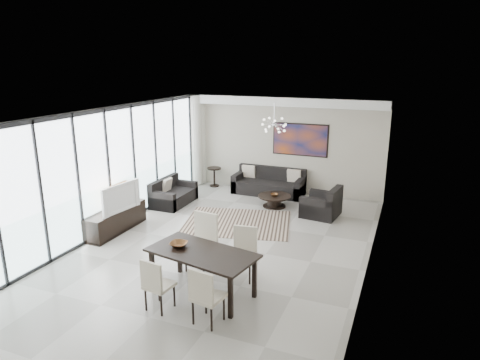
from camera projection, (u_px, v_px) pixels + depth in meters
The scene contains 20 objects.
room_shell at pixel (244, 185), 8.78m from camera, with size 6.00×9.00×2.90m.
window_wall at pixel (112, 170), 9.97m from camera, with size 0.37×8.95×2.90m.
soffit at pixel (283, 102), 12.43m from camera, with size 5.98×0.40×0.26m, color white.
painting at pixel (300, 140), 12.70m from camera, with size 1.68×0.04×0.98m, color #A34316.
chandelier at pixel (274, 125), 10.82m from camera, with size 0.66×0.66×0.71m.
rug at pixel (237, 222), 10.72m from camera, with size 2.60×2.00×0.01m, color black.
coffee_table at pixel (274, 200), 11.87m from camera, with size 0.91×0.91×0.32m.
bowl_coffee at pixel (274, 195), 11.78m from camera, with size 0.21×0.21×0.07m, color brown.
sofa_main at pixel (269, 185), 13.01m from camera, with size 2.13×0.87×0.78m.
loveseat at pixel (173, 195), 12.09m from camera, with size 0.80×1.43×0.71m.
armchair at pixel (322, 206), 11.13m from camera, with size 0.99×1.03×0.78m.
side_table at pixel (214, 174), 13.72m from camera, with size 0.45×0.45×0.62m.
tv_console at pixel (115, 220), 10.13m from camera, with size 0.50×1.79×0.56m, color black.
television at pixel (118, 197), 9.87m from camera, with size 1.14×0.15×0.66m, color gray.
dining_table at pixel (202, 256), 7.31m from camera, with size 2.02×1.27×0.78m.
dining_chair_sw at pixel (156, 282), 6.82m from camera, with size 0.47×0.47×0.90m.
dining_chair_se at pixel (205, 293), 6.44m from camera, with size 0.50×0.50×0.95m.
dining_chair_nw at pixel (203, 237), 8.25m from camera, with size 0.56×0.56×1.11m.
dining_chair_ne at pixel (244, 249), 7.93m from camera, with size 0.50×0.50×0.97m.
bowl_dining at pixel (179, 244), 7.49m from camera, with size 0.31×0.31×0.08m, color brown.
Camera 1 is at (3.54, -7.84, 3.94)m, focal length 32.00 mm.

